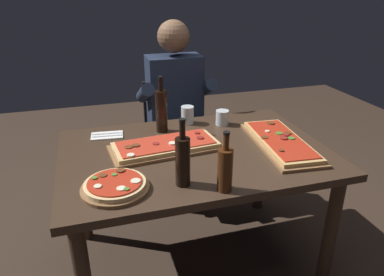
{
  "coord_description": "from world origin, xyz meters",
  "views": [
    {
      "loc": [
        -0.51,
        -1.65,
        1.57
      ],
      "look_at": [
        0.0,
        0.05,
        0.79
      ],
      "focal_mm": 33.75,
      "sensor_mm": 36.0,
      "label": 1
    }
  ],
  "objects_px": {
    "pizza_round_far": "(115,186)",
    "oil_bottle_amber": "(225,169)",
    "pizza_rectangular_left": "(281,142)",
    "wine_bottle_dark": "(183,160)",
    "pizza_rectangular_front": "(166,146)",
    "tumbler_near_camera": "(222,118)",
    "seated_diner": "(176,106)",
    "dining_table": "(195,166)",
    "tumbler_far_side": "(187,115)",
    "vinegar_bottle_green": "(162,110)",
    "diner_chair": "(173,132)"
  },
  "relations": [
    {
      "from": "dining_table",
      "to": "diner_chair",
      "type": "bearing_deg",
      "value": 84.2
    },
    {
      "from": "oil_bottle_amber",
      "to": "tumbler_far_side",
      "type": "xyz_separation_m",
      "value": [
        0.07,
        0.8,
        -0.05
      ]
    },
    {
      "from": "oil_bottle_amber",
      "to": "diner_chair",
      "type": "height_order",
      "value": "oil_bottle_amber"
    },
    {
      "from": "seated_diner",
      "to": "wine_bottle_dark",
      "type": "bearing_deg",
      "value": -102.75
    },
    {
      "from": "pizza_rectangular_left",
      "to": "tumbler_far_side",
      "type": "bearing_deg",
      "value": 130.62
    },
    {
      "from": "diner_chair",
      "to": "pizza_rectangular_left",
      "type": "bearing_deg",
      "value": -67.61
    },
    {
      "from": "tumbler_near_camera",
      "to": "seated_diner",
      "type": "height_order",
      "value": "seated_diner"
    },
    {
      "from": "pizza_rectangular_left",
      "to": "vinegar_bottle_green",
      "type": "height_order",
      "value": "vinegar_bottle_green"
    },
    {
      "from": "tumbler_near_camera",
      "to": "diner_chair",
      "type": "height_order",
      "value": "diner_chair"
    },
    {
      "from": "tumbler_far_side",
      "to": "seated_diner",
      "type": "bearing_deg",
      "value": 87.54
    },
    {
      "from": "dining_table",
      "to": "seated_diner",
      "type": "bearing_deg",
      "value": 83.26
    },
    {
      "from": "pizza_rectangular_front",
      "to": "diner_chair",
      "type": "distance_m",
      "value": 0.88
    },
    {
      "from": "tumbler_near_camera",
      "to": "wine_bottle_dark",
      "type": "bearing_deg",
      "value": -124.23
    },
    {
      "from": "dining_table",
      "to": "tumbler_far_side",
      "type": "relative_size",
      "value": 12.74
    },
    {
      "from": "pizza_round_far",
      "to": "wine_bottle_dark",
      "type": "xyz_separation_m",
      "value": [
        0.29,
        -0.04,
        0.1
      ]
    },
    {
      "from": "seated_diner",
      "to": "tumbler_near_camera",
      "type": "bearing_deg",
      "value": -66.56
    },
    {
      "from": "pizza_rectangular_left",
      "to": "tumbler_far_side",
      "type": "relative_size",
      "value": 5.7
    },
    {
      "from": "pizza_round_far",
      "to": "pizza_rectangular_front",
      "type": "bearing_deg",
      "value": 48.12
    },
    {
      "from": "pizza_round_far",
      "to": "vinegar_bottle_green",
      "type": "relative_size",
      "value": 0.89
    },
    {
      "from": "seated_diner",
      "to": "vinegar_bottle_green",
      "type": "bearing_deg",
      "value": -114.58
    },
    {
      "from": "dining_table",
      "to": "oil_bottle_amber",
      "type": "height_order",
      "value": "oil_bottle_amber"
    },
    {
      "from": "pizza_round_far",
      "to": "seated_diner",
      "type": "height_order",
      "value": "seated_diner"
    },
    {
      "from": "dining_table",
      "to": "tumbler_far_side",
      "type": "xyz_separation_m",
      "value": [
        0.07,
        0.39,
        0.15
      ]
    },
    {
      "from": "pizza_rectangular_front",
      "to": "pizza_round_far",
      "type": "xyz_separation_m",
      "value": [
        -0.3,
        -0.33,
        -0.0
      ]
    },
    {
      "from": "dining_table",
      "to": "vinegar_bottle_green",
      "type": "distance_m",
      "value": 0.4
    },
    {
      "from": "pizza_round_far",
      "to": "oil_bottle_amber",
      "type": "height_order",
      "value": "oil_bottle_amber"
    },
    {
      "from": "diner_chair",
      "to": "seated_diner",
      "type": "bearing_deg",
      "value": -90.0
    },
    {
      "from": "pizza_rectangular_left",
      "to": "wine_bottle_dark",
      "type": "relative_size",
      "value": 2.02
    },
    {
      "from": "vinegar_bottle_green",
      "to": "tumbler_far_side",
      "type": "relative_size",
      "value": 3.04
    },
    {
      "from": "pizza_rectangular_left",
      "to": "seated_diner",
      "type": "xyz_separation_m",
      "value": [
        -0.38,
        0.81,
        -0.02
      ]
    },
    {
      "from": "pizza_rectangular_left",
      "to": "tumbler_far_side",
      "type": "height_order",
      "value": "tumbler_far_side"
    },
    {
      "from": "dining_table",
      "to": "seated_diner",
      "type": "height_order",
      "value": "seated_diner"
    },
    {
      "from": "pizza_rectangular_front",
      "to": "seated_diner",
      "type": "xyz_separation_m",
      "value": [
        0.23,
        0.68,
        -0.02
      ]
    },
    {
      "from": "pizza_rectangular_left",
      "to": "oil_bottle_amber",
      "type": "distance_m",
      "value": 0.58
    },
    {
      "from": "wine_bottle_dark",
      "to": "vinegar_bottle_green",
      "type": "xyz_separation_m",
      "value": [
        0.04,
        0.62,
        0.01
      ]
    },
    {
      "from": "wine_bottle_dark",
      "to": "vinegar_bottle_green",
      "type": "relative_size",
      "value": 0.93
    },
    {
      "from": "pizza_round_far",
      "to": "diner_chair",
      "type": "distance_m",
      "value": 1.28
    },
    {
      "from": "pizza_rectangular_left",
      "to": "vinegar_bottle_green",
      "type": "relative_size",
      "value": 1.87
    },
    {
      "from": "wine_bottle_dark",
      "to": "dining_table",
      "type": "bearing_deg",
      "value": 64.49
    },
    {
      "from": "dining_table",
      "to": "pizza_round_far",
      "type": "relative_size",
      "value": 4.73
    },
    {
      "from": "dining_table",
      "to": "wine_bottle_dark",
      "type": "xyz_separation_m",
      "value": [
        -0.15,
        -0.32,
        0.22
      ]
    },
    {
      "from": "dining_table",
      "to": "pizza_round_far",
      "type": "bearing_deg",
      "value": -147.86
    },
    {
      "from": "pizza_rectangular_front",
      "to": "wine_bottle_dark",
      "type": "relative_size",
      "value": 1.96
    },
    {
      "from": "pizza_round_far",
      "to": "wine_bottle_dark",
      "type": "bearing_deg",
      "value": -7.42
    },
    {
      "from": "seated_diner",
      "to": "diner_chair",
      "type": "bearing_deg",
      "value": 90.0
    },
    {
      "from": "oil_bottle_amber",
      "to": "vinegar_bottle_green",
      "type": "distance_m",
      "value": 0.73
    },
    {
      "from": "tumbler_far_side",
      "to": "seated_diner",
      "type": "height_order",
      "value": "seated_diner"
    },
    {
      "from": "pizza_round_far",
      "to": "diner_chair",
      "type": "bearing_deg",
      "value": 64.94
    },
    {
      "from": "seated_diner",
      "to": "pizza_rectangular_left",
      "type": "bearing_deg",
      "value": -64.67
    },
    {
      "from": "oil_bottle_amber",
      "to": "tumbler_near_camera",
      "type": "xyz_separation_m",
      "value": [
        0.27,
        0.72,
        -0.06
      ]
    }
  ]
}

